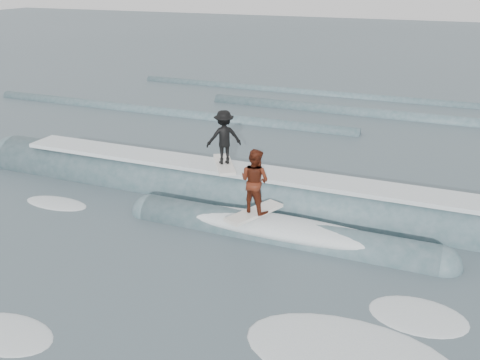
% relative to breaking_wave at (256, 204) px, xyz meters
% --- Properties ---
extents(ground, '(160.00, 160.00, 0.00)m').
position_rel_breaking_wave_xyz_m(ground, '(-0.32, -4.44, -0.04)').
color(ground, '#3A4E54').
rests_on(ground, ground).
extents(breaking_wave, '(22.89, 3.83, 2.09)m').
position_rel_breaking_wave_xyz_m(breaking_wave, '(0.00, 0.00, 0.00)').
color(breaking_wave, '#36555C').
rests_on(breaking_wave, ground).
extents(surfer_black, '(1.51, 2.00, 1.95)m').
position_rel_breaking_wave_xyz_m(surfer_black, '(-1.33, 0.40, 2.03)').
color(surfer_black, white).
rests_on(surfer_black, ground).
extents(surfer_red, '(1.29, 2.06, 2.04)m').
position_rel_breaking_wave_xyz_m(surfer_red, '(0.64, -1.80, 1.54)').
color(surfer_red, white).
rests_on(surfer_red, ground).
extents(whitewater, '(14.63, 7.56, 0.10)m').
position_rel_breaking_wave_xyz_m(whitewater, '(2.55, -6.15, -0.04)').
color(whitewater, white).
rests_on(whitewater, ground).
extents(far_swells, '(34.62, 8.65, 0.80)m').
position_rel_breaking_wave_xyz_m(far_swells, '(-2.60, 13.21, -0.04)').
color(far_swells, '#36555C').
rests_on(far_swells, ground).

